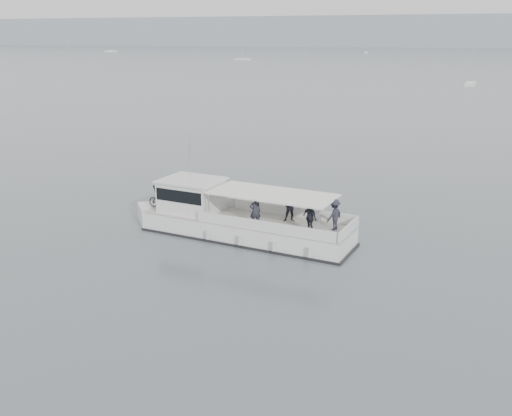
% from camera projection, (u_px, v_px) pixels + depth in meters
% --- Properties ---
extents(ground, '(1400.00, 1400.00, 0.00)m').
position_uv_depth(ground, '(275.00, 258.00, 25.97)').
color(ground, '#566266').
rests_on(ground, ground).
extents(headland, '(1400.00, 90.00, 28.00)m').
position_uv_depth(headland, '(445.00, 31.00, 531.12)').
color(headland, '#939EA8').
rests_on(headland, ground).
extents(tour_boat, '(12.29, 4.51, 5.11)m').
position_uv_depth(tour_boat, '(228.00, 219.00, 28.88)').
color(tour_boat, white).
rests_on(tour_boat, ground).
extents(moored_fleet, '(413.51, 329.43, 9.63)m').
position_uv_depth(moored_fleet, '(395.00, 61.00, 228.06)').
color(moored_fleet, white).
rests_on(moored_fleet, ground).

